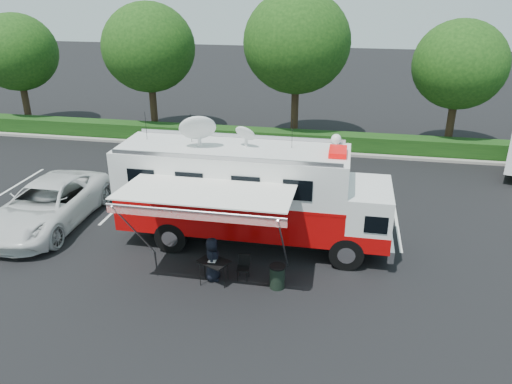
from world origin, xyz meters
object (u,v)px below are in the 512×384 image
trash_bin (277,277)px  command_truck (251,193)px  white_suv (51,224)px  folding_table (214,262)px

trash_bin → command_truck: bearing=116.9°
white_suv → folding_table: white_suv is taller
white_suv → folding_table: size_ratio=5.47×
folding_table → command_truck: bearing=77.0°
white_suv → command_truck: bearing=-0.5°
white_suv → folding_table: bearing=-21.2°
command_truck → folding_table: command_truck is taller
command_truck → white_suv: 8.64m
command_truck → trash_bin: 3.53m
command_truck → folding_table: (-0.67, -2.91, -1.27)m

